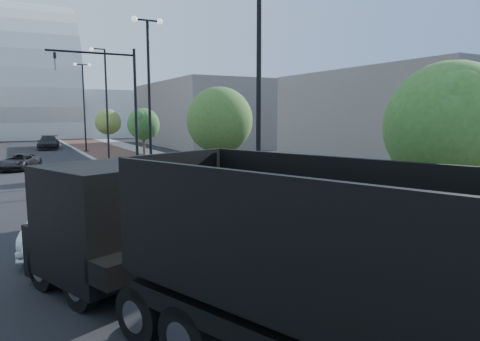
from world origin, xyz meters
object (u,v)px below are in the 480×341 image
pedestrian (287,180)px  white_sedan (63,223)px  dark_car_mid (19,162)px  dump_truck (209,260)px

pedestrian → white_sedan: bearing=-4.2°
dark_car_mid → white_sedan: bearing=-64.4°
white_sedan → pedestrian: size_ratio=2.53×
white_sedan → pedestrian: bearing=33.2°
dark_car_mid → pedestrian: bearing=-34.0°
pedestrian → dark_car_mid: bearing=-78.7°
dump_truck → pedestrian: dump_truck is taller
white_sedan → dark_car_mid: size_ratio=1.04×
dump_truck → pedestrian: bearing=27.8°
dark_car_mid → dump_truck: bearing=-61.3°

